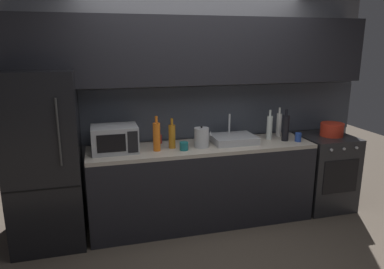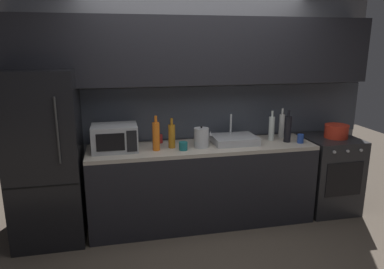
% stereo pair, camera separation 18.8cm
% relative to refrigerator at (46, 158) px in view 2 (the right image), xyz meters
% --- Properties ---
extents(ground_plane, '(10.00, 10.00, 0.00)m').
position_rel_refrigerator_xyz_m(ground_plane, '(1.61, -0.90, -0.87)').
color(ground_plane, '#4C4238').
extents(back_wall, '(4.20, 0.44, 2.50)m').
position_rel_refrigerator_xyz_m(back_wall, '(1.61, 0.30, 0.68)').
color(back_wall, slate).
rests_on(back_wall, ground).
extents(counter_run, '(2.46, 0.60, 0.90)m').
position_rel_refrigerator_xyz_m(counter_run, '(1.61, 0.00, -0.42)').
color(counter_run, black).
rests_on(counter_run, ground).
extents(refrigerator, '(0.68, 0.69, 1.74)m').
position_rel_refrigerator_xyz_m(refrigerator, '(0.00, 0.00, 0.00)').
color(refrigerator, black).
rests_on(refrigerator, ground).
extents(oven_range, '(0.60, 0.62, 0.90)m').
position_rel_refrigerator_xyz_m(oven_range, '(3.18, -0.00, -0.42)').
color(oven_range, '#232326').
rests_on(oven_range, ground).
extents(microwave, '(0.46, 0.35, 0.27)m').
position_rel_refrigerator_xyz_m(microwave, '(0.68, 0.02, 0.16)').
color(microwave, '#A8AAAF').
rests_on(microwave, counter_run).
extents(sink_basin, '(0.48, 0.38, 0.30)m').
position_rel_refrigerator_xyz_m(sink_basin, '(1.98, 0.03, 0.07)').
color(sink_basin, '#ADAFB5').
rests_on(sink_basin, counter_run).
extents(kettle, '(0.19, 0.16, 0.23)m').
position_rel_refrigerator_xyz_m(kettle, '(1.58, -0.05, 0.13)').
color(kettle, '#B7BABF').
rests_on(kettle, counter_run).
extents(wine_bottle_white, '(0.06, 0.06, 0.35)m').
position_rel_refrigerator_xyz_m(wine_bottle_white, '(2.60, 0.15, 0.17)').
color(wine_bottle_white, silver).
rests_on(wine_bottle_white, counter_run).
extents(wine_bottle_amber, '(0.07, 0.07, 0.32)m').
position_rel_refrigerator_xyz_m(wine_bottle_amber, '(1.27, -0.01, 0.16)').
color(wine_bottle_amber, '#B27019').
rests_on(wine_bottle_amber, counter_run).
extents(wine_bottle_orange, '(0.08, 0.08, 0.36)m').
position_rel_refrigerator_xyz_m(wine_bottle_orange, '(1.10, -0.06, 0.18)').
color(wine_bottle_orange, orange).
rests_on(wine_bottle_orange, counter_run).
extents(wine_bottle_dark, '(0.08, 0.08, 0.36)m').
position_rel_refrigerator_xyz_m(wine_bottle_dark, '(2.58, -0.05, 0.18)').
color(wine_bottle_dark, black).
rests_on(wine_bottle_dark, counter_run).
extents(wine_bottle_clear, '(0.07, 0.07, 0.34)m').
position_rel_refrigerator_xyz_m(wine_bottle_clear, '(2.43, 0.06, 0.17)').
color(wine_bottle_clear, silver).
rests_on(wine_bottle_clear, counter_run).
extents(mug_teal, '(0.09, 0.09, 0.09)m').
position_rel_refrigerator_xyz_m(mug_teal, '(1.37, -0.12, 0.07)').
color(mug_teal, '#19666B').
rests_on(mug_teal, counter_run).
extents(mug_blue, '(0.07, 0.07, 0.10)m').
position_rel_refrigerator_xyz_m(mug_blue, '(2.70, -0.12, 0.08)').
color(mug_blue, '#234299').
rests_on(mug_blue, counter_run).
extents(mug_red, '(0.08, 0.08, 0.09)m').
position_rel_refrigerator_xyz_m(mug_red, '(1.16, 0.22, 0.07)').
color(mug_red, '#A82323').
rests_on(mug_red, counter_run).
extents(cooking_pot, '(0.27, 0.27, 0.16)m').
position_rel_refrigerator_xyz_m(cooking_pot, '(3.23, 0.00, 0.11)').
color(cooking_pot, red).
rests_on(cooking_pot, oven_range).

